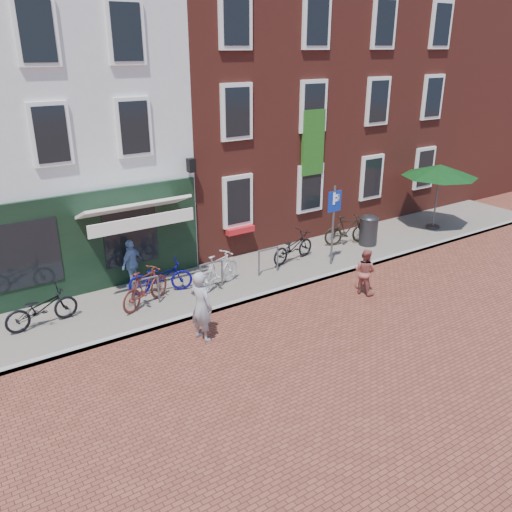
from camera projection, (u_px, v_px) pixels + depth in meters
ground at (278, 294)px, 15.33m from camera, size 80.00×80.00×0.00m
sidewalk at (276, 268)px, 16.99m from camera, size 24.00×3.00×0.10m
building_stucco at (18, 121)px, 16.52m from camera, size 8.00×8.00×9.00m
building_brick_mid at (214, 93)px, 19.93m from camera, size 6.00×8.00×10.00m
building_brick_right at (335, 87)px, 23.02m from camera, size 6.00×8.00×10.00m
filler_right at (432, 92)px, 26.54m from camera, size 7.00×8.00×9.00m
litter_bin at (369, 228)px, 18.64m from camera, size 0.63×0.63×1.16m
parking_sign at (334, 214)px, 16.54m from camera, size 0.50×0.08×2.59m
parasol at (440, 168)px, 19.73m from camera, size 2.80×2.80×2.57m
woman at (201, 306)px, 12.67m from camera, size 0.59×0.74×1.78m
boy at (365, 272)px, 15.14m from camera, size 0.69×0.78×1.35m
cafe_person at (132, 263)px, 15.32m from camera, size 0.90×0.75×1.44m
bicycle_0 at (41, 308)px, 13.25m from camera, size 1.87×0.83×0.95m
bicycle_1 at (145, 287)px, 14.27m from camera, size 1.80×1.21×1.06m
bicycle_2 at (160, 277)px, 15.03m from camera, size 1.91×1.10×0.95m
bicycle_3 at (219, 270)px, 15.35m from camera, size 1.82×1.08×1.06m
bicycle_4 at (293, 247)px, 17.27m from camera, size 1.90×0.96×0.95m
bicycle_5 at (347, 230)px, 18.71m from camera, size 1.83×0.95×1.06m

